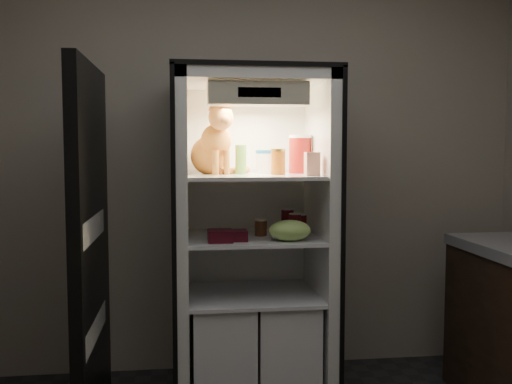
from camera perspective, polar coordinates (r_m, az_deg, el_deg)
room_shell at (r=1.91m, az=4.50°, el=9.83°), size 3.60×3.60×3.60m
refrigerator at (r=3.33m, az=-0.48°, el=-6.77°), size 0.90×0.72×1.88m
fridge_door at (r=2.97m, az=-16.22°, el=-5.93°), size 0.06×0.87×1.85m
tabby_cat at (r=3.27m, az=-4.33°, el=4.55°), size 0.39×0.41×0.42m
parmesan_shaker at (r=3.24m, az=-1.53°, el=3.26°), size 0.06×0.06×0.17m
mayo_tub at (r=3.32m, az=0.79°, el=3.04°), size 0.10×0.10×0.14m
salsa_jar at (r=3.19m, az=2.23°, el=3.05°), size 0.08×0.08×0.14m
pepper_jar at (r=3.37m, az=4.43°, el=3.79°), size 0.13×0.13×0.22m
cream_carton at (r=3.08m, az=5.63°, el=2.81°), size 0.07×0.07×0.13m
soda_can_a at (r=3.39m, az=3.17°, el=-2.86°), size 0.08×0.08×0.14m
soda_can_b at (r=3.33m, az=4.57°, el=-3.22°), size 0.06×0.06×0.11m
soda_can_c at (r=3.23m, az=3.92°, el=-3.30°), size 0.07×0.07×0.13m
condiment_jar at (r=3.25m, az=0.49°, el=-3.54°), size 0.07×0.07×0.10m
grape_bag at (r=3.08m, az=3.41°, el=-3.85°), size 0.23×0.16×0.11m
berry_box_left at (r=3.04m, az=-3.61°, el=-4.41°), size 0.13×0.13×0.06m
berry_box_right at (r=3.08m, az=-1.95°, el=-4.37°), size 0.11×0.11×0.06m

